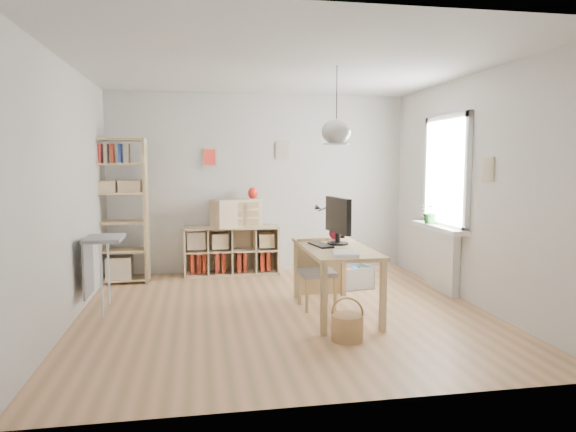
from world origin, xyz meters
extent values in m
plane|color=tan|center=(0.00, 0.00, 0.00)|extent=(4.50, 4.50, 0.00)
plane|color=silver|center=(0.00, 2.25, 1.35)|extent=(4.50, 0.00, 4.50)
plane|color=silver|center=(0.00, -2.25, 1.35)|extent=(4.50, 0.00, 4.50)
plane|color=silver|center=(-2.25, 0.00, 1.35)|extent=(0.00, 4.50, 4.50)
plane|color=silver|center=(2.25, 0.00, 1.35)|extent=(0.00, 4.50, 4.50)
plane|color=silver|center=(0.00, 0.00, 2.70)|extent=(4.50, 4.50, 0.00)
cylinder|color=black|center=(0.55, -0.15, 2.36)|extent=(0.01, 0.01, 0.68)
ellipsoid|color=silver|center=(0.55, -0.15, 2.00)|extent=(0.32, 0.32, 0.27)
cube|color=white|center=(2.23, 0.60, 1.55)|extent=(0.03, 1.00, 1.30)
cube|color=white|center=(2.21, 0.06, 1.55)|extent=(0.06, 0.08, 1.46)
cube|color=white|center=(2.21, 1.14, 1.55)|extent=(0.06, 0.08, 1.46)
cube|color=white|center=(2.21, 0.60, 2.24)|extent=(0.06, 1.16, 0.08)
cube|color=white|center=(2.21, 0.60, 0.86)|extent=(0.06, 1.16, 0.08)
cube|color=silver|center=(2.19, 0.60, 0.40)|extent=(0.10, 0.80, 0.80)
cube|color=white|center=(2.14, 0.60, 0.83)|extent=(0.22, 1.20, 0.06)
cube|color=tan|center=(0.55, -0.15, 0.73)|extent=(0.70, 1.50, 0.04)
cube|color=tan|center=(0.25, -0.85, 0.35)|extent=(0.06, 0.06, 0.71)
cube|color=tan|center=(0.25, 0.55, 0.35)|extent=(0.06, 0.06, 0.71)
cube|color=tan|center=(0.85, -0.85, 0.35)|extent=(0.06, 0.06, 0.71)
cube|color=tan|center=(0.85, 0.55, 0.35)|extent=(0.06, 0.06, 0.71)
cube|color=beige|center=(-0.45, 2.04, 0.01)|extent=(1.40, 0.38, 0.03)
cube|color=beige|center=(-0.45, 2.04, 0.70)|extent=(1.40, 0.38, 0.03)
cube|color=beige|center=(-1.14, 2.04, 0.36)|extent=(0.03, 0.38, 0.72)
cube|color=beige|center=(0.23, 2.04, 0.36)|extent=(0.03, 0.38, 0.72)
cube|color=beige|center=(-0.45, 2.22, 0.36)|extent=(1.40, 0.02, 0.72)
cube|color=maroon|center=(-1.03, 2.06, 0.19)|extent=(0.06, 0.26, 0.30)
cube|color=maroon|center=(-0.94, 2.06, 0.19)|extent=(0.05, 0.26, 0.30)
cube|color=maroon|center=(-0.86, 2.06, 0.19)|extent=(0.05, 0.26, 0.30)
cube|color=maroon|center=(-0.67, 2.06, 0.19)|extent=(0.05, 0.26, 0.30)
cube|color=maroon|center=(-0.58, 2.06, 0.19)|extent=(0.05, 0.26, 0.30)
cube|color=maroon|center=(-0.35, 2.06, 0.19)|extent=(0.06, 0.26, 0.30)
cube|color=maroon|center=(-0.26, 2.06, 0.19)|extent=(0.06, 0.26, 0.30)
cube|color=maroon|center=(0.00, 2.06, 0.19)|extent=(0.06, 0.26, 0.30)
cube|color=maroon|center=(0.09, 2.06, 0.19)|extent=(0.05, 0.26, 0.30)
cube|color=tan|center=(-2.41, 1.80, 1.00)|extent=(0.04, 0.38, 2.00)
cube|color=tan|center=(-1.65, 1.80, 1.00)|extent=(0.04, 0.38, 2.00)
cube|color=tan|center=(-2.03, 1.80, 0.05)|extent=(0.76, 0.38, 0.03)
cube|color=tan|center=(-2.03, 1.80, 0.45)|extent=(0.76, 0.38, 0.03)
cube|color=tan|center=(-2.03, 1.80, 0.85)|extent=(0.76, 0.38, 0.03)
cube|color=tan|center=(-2.03, 1.80, 1.25)|extent=(0.76, 0.38, 0.03)
cube|color=tan|center=(-2.03, 1.80, 1.65)|extent=(0.76, 0.38, 0.03)
cube|color=tan|center=(-2.03, 1.80, 1.98)|extent=(0.76, 0.38, 0.03)
cube|color=#283992|center=(-2.31, 1.80, 1.79)|extent=(0.04, 0.18, 0.26)
cube|color=maroon|center=(-2.23, 1.80, 1.79)|extent=(0.04, 0.18, 0.26)
cube|color=#C3B195|center=(-2.15, 1.80, 1.79)|extent=(0.04, 0.18, 0.26)
cube|color=maroon|center=(-2.07, 1.80, 1.79)|extent=(0.04, 0.18, 0.26)
cube|color=#283992|center=(-1.97, 1.80, 1.79)|extent=(0.04, 0.18, 0.26)
cube|color=#C3B195|center=(-1.87, 1.80, 1.79)|extent=(0.04, 0.18, 0.26)
cube|color=gray|center=(-1.97, 0.35, 0.83)|extent=(0.40, 0.55, 0.04)
cylinder|color=silver|center=(-1.97, 0.13, 0.41)|extent=(0.03, 0.03, 0.82)
cylinder|color=silver|center=(-1.97, 0.57, 0.41)|extent=(0.03, 0.03, 0.82)
cube|color=gray|center=(-2.15, 0.35, 0.50)|extent=(0.02, 0.50, 0.62)
cube|color=gray|center=(0.40, 0.08, 0.41)|extent=(0.40, 0.40, 0.05)
cube|color=tan|center=(0.24, -0.09, 0.19)|extent=(0.03, 0.03, 0.38)
cube|color=tan|center=(0.23, 0.24, 0.19)|extent=(0.03, 0.03, 0.38)
cube|color=tan|center=(0.57, -0.07, 0.19)|extent=(0.03, 0.03, 0.38)
cube|color=tan|center=(0.56, 0.25, 0.19)|extent=(0.03, 0.03, 0.38)
cube|color=tan|center=(0.39, 0.26, 0.61)|extent=(0.38, 0.05, 0.35)
cylinder|color=#AF7E4F|center=(0.43, -1.03, 0.12)|extent=(0.30, 0.30, 0.25)
torus|color=#AF7E4F|center=(0.43, -1.03, 0.27)|extent=(0.29, 0.13, 0.30)
cube|color=silver|center=(1.03, 0.93, 0.01)|extent=(0.64, 0.50, 0.02)
cube|color=silver|center=(0.77, 0.87, 0.15)|extent=(0.10, 0.39, 0.29)
cube|color=silver|center=(1.30, 0.99, 0.15)|extent=(0.10, 0.39, 0.29)
cube|color=silver|center=(1.07, 0.75, 0.15)|extent=(0.56, 0.14, 0.29)
cube|color=silver|center=(1.00, 1.11, 0.15)|extent=(0.56, 0.14, 0.29)
cube|color=silver|center=(0.96, 1.28, 0.42)|extent=(0.60, 0.30, 0.37)
sphere|color=yellow|center=(0.91, 0.84, 0.22)|extent=(0.13, 0.13, 0.13)
sphere|color=blue|center=(1.12, 1.00, 0.22)|extent=(0.13, 0.13, 0.13)
sphere|color=#CD4719|center=(1.02, 0.91, 0.22)|extent=(0.13, 0.13, 0.13)
sphere|color=#30812F|center=(1.20, 0.89, 0.22)|extent=(0.13, 0.13, 0.13)
cylinder|color=black|center=(0.62, -0.01, 0.76)|extent=(0.24, 0.24, 0.02)
cylinder|color=black|center=(0.62, -0.01, 0.83)|extent=(0.06, 0.06, 0.11)
cube|color=black|center=(0.62, -0.01, 1.08)|extent=(0.14, 0.61, 0.40)
cube|color=black|center=(0.40, -0.08, 0.76)|extent=(0.22, 0.42, 0.02)
cylinder|color=black|center=(0.81, 0.46, 0.77)|extent=(0.06, 0.06, 0.04)
cylinder|color=black|center=(0.81, 0.46, 0.96)|extent=(0.02, 0.02, 0.38)
cone|color=black|center=(0.48, 0.37, 1.13)|extent=(0.09, 0.07, 0.09)
sphere|color=#510A17|center=(0.69, 0.36, 0.83)|extent=(0.15, 0.15, 0.15)
cube|color=white|center=(0.52, -0.66, 0.77)|extent=(0.31, 0.36, 0.03)
cube|color=beige|center=(-0.38, 2.04, 0.93)|extent=(0.79, 0.60, 0.41)
ellipsoid|color=#AA170E|center=(-0.13, 2.04, 1.22)|extent=(0.14, 0.14, 0.17)
imported|color=#215922|center=(2.12, 0.80, 1.02)|extent=(0.36, 0.34, 0.32)
camera|label=1|loc=(-0.92, -5.55, 1.67)|focal=32.00mm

